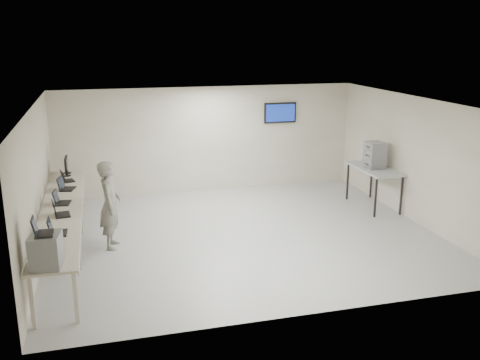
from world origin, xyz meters
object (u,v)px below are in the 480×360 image
object	(u,v)px
workbench	(62,212)
soldier	(110,205)
side_table	(374,171)
equipment_box	(46,251)

from	to	relation	value
workbench	soldier	bearing A→B (deg)	1.91
soldier	side_table	xyz separation A→B (m)	(6.29, 0.98, 0.03)
side_table	equipment_box	bearing A→B (deg)	-152.67
workbench	equipment_box	distance (m)	2.76
equipment_box	soldier	world-z (taller)	soldier
soldier	equipment_box	bearing A→B (deg)	168.70
equipment_box	side_table	xyz separation A→B (m)	(7.25, 3.75, -0.23)
soldier	side_table	distance (m)	6.37
workbench	side_table	bearing A→B (deg)	7.97
equipment_box	soldier	size ratio (longest dim) A/B	0.28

